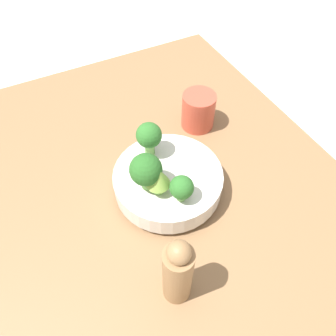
% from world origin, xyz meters
% --- Properties ---
extents(ground_plane, '(6.00, 6.00, 0.00)m').
position_xyz_m(ground_plane, '(0.00, 0.00, 0.00)').
color(ground_plane, silver).
extents(table, '(1.07, 0.86, 0.03)m').
position_xyz_m(table, '(0.00, 0.00, 0.02)').
color(table, olive).
rests_on(table, ground_plane).
extents(bowl, '(0.24, 0.24, 0.06)m').
position_xyz_m(bowl, '(0.03, 0.02, 0.07)').
color(bowl, silver).
rests_on(bowl, table).
extents(romanesco_piece_near, '(0.05, 0.05, 0.08)m').
position_xyz_m(romanesco_piece_near, '(0.06, -0.02, 0.14)').
color(romanesco_piece_near, '#7AB256').
rests_on(romanesco_piece_near, bowl).
extents(broccoli_floret_right, '(0.05, 0.05, 0.06)m').
position_xyz_m(broccoli_floret_right, '(0.09, 0.01, 0.13)').
color(broccoli_floret_right, '#7AB256').
rests_on(broccoli_floret_right, bowl).
extents(broccoli_floret_front, '(0.07, 0.07, 0.09)m').
position_xyz_m(broccoli_floret_front, '(0.04, -0.04, 0.15)').
color(broccoli_floret_front, '#6BA34C').
rests_on(broccoli_floret_front, bowl).
extents(broccoli_floret_left, '(0.06, 0.06, 0.09)m').
position_xyz_m(broccoli_floret_left, '(-0.04, 0.01, 0.15)').
color(broccoli_floret_left, '#6BA34C').
rests_on(broccoli_floret_left, bowl).
extents(cup, '(0.09, 0.09, 0.10)m').
position_xyz_m(cup, '(-0.13, 0.19, 0.08)').
color(cup, '#C64C38').
rests_on(cup, table).
extents(pepper_mill, '(0.05, 0.05, 0.19)m').
position_xyz_m(pepper_mill, '(0.24, -0.07, 0.12)').
color(pepper_mill, '#997047').
rests_on(pepper_mill, table).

